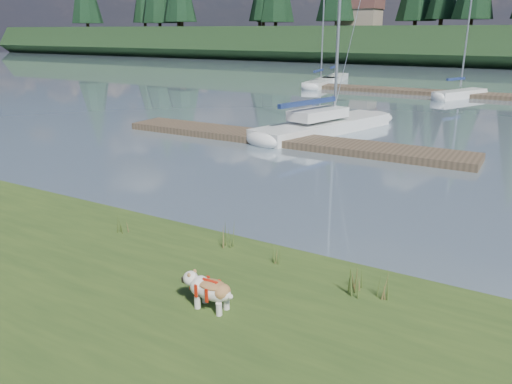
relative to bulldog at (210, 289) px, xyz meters
The scene contains 18 objects.
ground 34.33m from the bulldog, 92.40° to the left, with size 200.00×200.00×0.00m, color gray.
bank 2.29m from the bulldog, 130.09° to the right, with size 60.00×9.00×0.35m, color #374E1D.
ridge 77.33m from the bulldog, 91.06° to the left, with size 200.00×20.00×5.00m, color black.
bulldog is the anchor object (origin of this frame).
sailboat_main 17.62m from the bulldog, 105.29° to the left, with size 4.47×9.62×13.58m.
dock_near 14.37m from the bulldog, 112.24° to the left, with size 16.00×2.00×0.30m, color #4C3D2C.
dock_far 34.30m from the bulldog, 89.06° to the left, with size 26.00×2.20×0.30m, color #4C3D2C.
sailboat_bg_0 43.13m from the bulldog, 108.72° to the left, with size 2.46×7.03×10.13m.
sailboat_bg_1 38.45m from the bulldog, 110.18° to the left, with size 2.40×7.49×11.05m.
sailboat_bg_2 33.58m from the bulldog, 91.89° to the left, with size 3.44×5.70×8.90m.
weed_0 2.44m from the bulldog, 115.83° to the left, with size 0.17×0.14×0.66m.
weed_1 1.96m from the bulldog, 84.27° to the left, with size 0.17×0.14×0.45m.
weed_2 2.48m from the bulldog, 39.89° to the left, with size 0.17×0.14×0.73m.
weed_3 3.93m from the bulldog, 155.26° to the left, with size 0.17×0.14×0.46m.
weed_4 2.59m from the bulldog, 44.09° to the left, with size 0.17×0.14×0.46m.
weed_5 2.93m from the bulldog, 36.96° to the left, with size 0.17×0.14×0.56m.
mud_lip 3.12m from the bulldog, 118.07° to the left, with size 60.00×0.50×0.14m, color #33281C.
house_0 78.18m from the bulldog, 107.51° to the left, with size 6.30×5.30×4.65m.
Camera 1 is at (5.71, -10.15, 4.70)m, focal length 35.00 mm.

